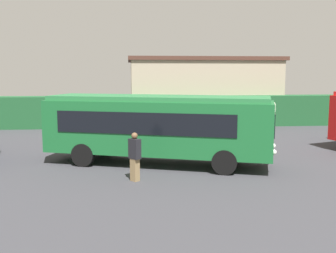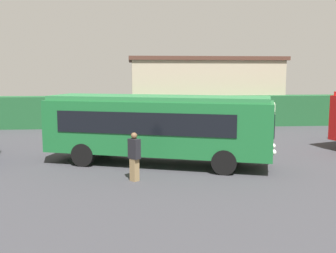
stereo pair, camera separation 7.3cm
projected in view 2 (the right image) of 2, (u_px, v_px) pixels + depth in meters
The scene contains 5 objects.
ground_plane at pixel (131, 156), 19.39m from camera, with size 85.15×85.15×0.00m, color #38383D.
bus_green at pixel (158, 125), 17.36m from camera, with size 10.04×5.59×3.01m.
person_center at pixel (134, 156), 14.72m from camera, with size 0.49×0.51×1.82m.
hedge_row at pixel (131, 111), 29.77m from camera, with size 54.57×1.68×2.30m, color #1E532C.
depot_building at pixel (202, 89), 34.18m from camera, with size 12.35×7.95×5.27m.
Camera 2 is at (0.05, -19.12, 3.97)m, focal length 42.66 mm.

